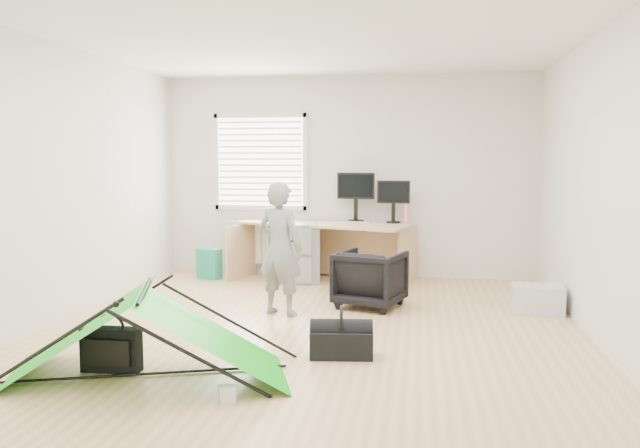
# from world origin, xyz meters

# --- Properties ---
(ground) EXTENTS (5.50, 5.50, 0.00)m
(ground) POSITION_xyz_m (0.00, 0.00, 0.00)
(ground) COLOR tan
(ground) RESTS_ON ground
(back_wall) EXTENTS (5.00, 0.02, 2.70)m
(back_wall) POSITION_xyz_m (0.00, 2.75, 1.35)
(back_wall) COLOR silver
(back_wall) RESTS_ON ground
(window) EXTENTS (1.20, 0.06, 1.20)m
(window) POSITION_xyz_m (-1.20, 2.71, 1.55)
(window) COLOR silver
(window) RESTS_ON back_wall
(radiator) EXTENTS (1.00, 0.12, 0.60)m
(radiator) POSITION_xyz_m (-1.20, 2.67, 0.45)
(radiator) COLOR silver
(radiator) RESTS_ON back_wall
(desk) EXTENTS (2.34, 1.36, 0.76)m
(desk) POSITION_xyz_m (-0.27, 2.31, 0.38)
(desk) COLOR tan
(desk) RESTS_ON ground
(filing_cabinet) EXTENTS (0.62, 0.74, 0.76)m
(filing_cabinet) POSITION_xyz_m (-0.57, 2.28, 0.38)
(filing_cabinet) COLOR gray
(filing_cabinet) RESTS_ON ground
(monitor_left) EXTENTS (0.51, 0.17, 0.48)m
(monitor_left) POSITION_xyz_m (0.14, 2.56, 1.00)
(monitor_left) COLOR black
(monitor_left) RESTS_ON desk
(monitor_right) EXTENTS (0.43, 0.12, 0.40)m
(monitor_right) POSITION_xyz_m (0.64, 2.47, 0.96)
(monitor_right) COLOR black
(monitor_right) RESTS_ON desk
(keyboard) EXTENTS (0.40, 0.14, 0.02)m
(keyboard) POSITION_xyz_m (0.15, 2.33, 0.77)
(keyboard) COLOR beige
(keyboard) RESTS_ON desk
(thermos) EXTENTS (0.09, 0.09, 0.24)m
(thermos) POSITION_xyz_m (0.81, 2.38, 0.88)
(thermos) COLOR #D27684
(thermos) RESTS_ON desk
(office_chair) EXTENTS (0.83, 0.84, 0.61)m
(office_chair) POSITION_xyz_m (0.46, 0.96, 0.31)
(office_chair) COLOR black
(office_chair) RESTS_ON ground
(person) EXTENTS (0.58, 0.47, 1.36)m
(person) POSITION_xyz_m (-0.43, 0.48, 0.68)
(person) COLOR gray
(person) RESTS_ON ground
(kite) EXTENTS (2.24, 1.53, 0.64)m
(kite) POSITION_xyz_m (-1.00, -1.46, 0.32)
(kite) COLOR #11B313
(kite) RESTS_ON ground
(storage_crate) EXTENTS (0.54, 0.40, 0.29)m
(storage_crate) POSITION_xyz_m (2.19, 0.97, 0.14)
(storage_crate) COLOR silver
(storage_crate) RESTS_ON ground
(tote_bag) EXTENTS (0.37, 0.27, 0.40)m
(tote_bag) POSITION_xyz_m (-1.79, 2.21, 0.20)
(tote_bag) COLOR #1E9070
(tote_bag) RESTS_ON ground
(laptop_bag) EXTENTS (0.45, 0.14, 0.33)m
(laptop_bag) POSITION_xyz_m (-1.30, -1.40, 0.17)
(laptop_bag) COLOR black
(laptop_bag) RESTS_ON ground
(white_box) EXTENTS (0.14, 0.14, 0.10)m
(white_box) POSITION_xyz_m (-0.26, -1.84, 0.05)
(white_box) COLOR silver
(white_box) RESTS_ON ground
(duffel_bag) EXTENTS (0.53, 0.31, 0.22)m
(duffel_bag) POSITION_xyz_m (0.36, -0.79, 0.11)
(duffel_bag) COLOR black
(duffel_bag) RESTS_ON ground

